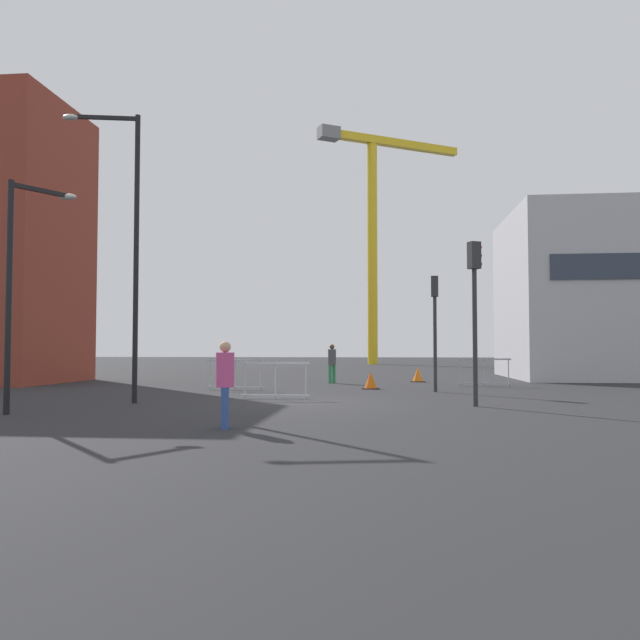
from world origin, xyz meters
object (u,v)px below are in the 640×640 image
streetlamp_short (20,272)px  pedestrian_waiting (225,378)px  streetlamp_tall (127,232)px  traffic_cone_orange (418,375)px  traffic_light_near (475,296)px  traffic_cone_by_barrier (371,381)px  construction_crane (374,213)px  traffic_light_crosswalk (435,314)px  pedestrian_walking (332,361)px

streetlamp_short → pedestrian_waiting: size_ratio=3.29×
streetlamp_tall → pedestrian_waiting: 7.44m
streetlamp_short → pedestrian_waiting: 6.25m
pedestrian_waiting → traffic_cone_orange: pedestrian_waiting is taller
traffic_cone_orange → streetlamp_short: bearing=-124.3°
traffic_light_near → traffic_cone_by_barrier: (-2.82, 6.58, -2.53)m
construction_crane → streetlamp_tall: size_ratio=2.65×
traffic_light_crosswalk → traffic_cone_by_barrier: bearing=149.0°
construction_crane → traffic_cone_orange: construction_crane is taller
construction_crane → pedestrian_walking: 33.24m
traffic_light_near → traffic_light_crosswalk: bearing=96.5°
pedestrian_waiting → pedestrian_walking: bearing=87.1°
pedestrian_walking → pedestrian_waiting: size_ratio=1.01×
pedestrian_walking → streetlamp_tall: bearing=-115.4°
construction_crane → pedestrian_waiting: (-2.13, -45.78, -12.81)m
construction_crane → traffic_cone_orange: 32.28m
streetlamp_short → pedestrian_waiting: bearing=-22.1°
streetlamp_tall → streetlamp_short: bearing=-115.4°
construction_crane → traffic_light_crosswalk: 37.29m
traffic_light_near → traffic_cone_by_barrier: traffic_light_near is taller
streetlamp_short → traffic_cone_orange: size_ratio=8.34×
pedestrian_walking → traffic_cone_orange: pedestrian_walking is taller
pedestrian_walking → traffic_cone_orange: bearing=20.8°
construction_crane → streetlamp_short: size_ratio=3.94×
pedestrian_walking → traffic_cone_by_barrier: bearing=-64.4°
streetlamp_tall → traffic_cone_orange: (8.45, 11.50, -4.37)m
pedestrian_walking → traffic_cone_orange: 3.96m
streetlamp_tall → construction_crane: bearing=81.4°
streetlamp_tall → pedestrian_waiting: bearing=-51.3°
streetlamp_tall → traffic_light_near: 9.49m
streetlamp_short → traffic_cone_by_barrier: bearing=50.2°
traffic_light_crosswalk → traffic_cone_by_barrier: traffic_light_crosswalk is taller
traffic_light_crosswalk → pedestrian_waiting: (-4.67, -10.27, -1.71)m
pedestrian_walking → traffic_cone_by_barrier: size_ratio=2.61×
traffic_cone_by_barrier → streetlamp_short: bearing=-129.8°
streetlamp_tall → traffic_light_near: size_ratio=1.87×
traffic_cone_by_barrier → pedestrian_walking: bearing=115.6°
streetlamp_tall → traffic_cone_by_barrier: (6.49, 6.57, -4.37)m
construction_crane → streetlamp_short: (-7.52, -43.60, -10.50)m
traffic_light_near → traffic_cone_orange: bearing=94.3°
pedestrian_walking → traffic_cone_by_barrier: pedestrian_walking is taller
streetlamp_tall → streetlamp_short: streetlamp_tall is taller
traffic_light_crosswalk → traffic_cone_orange: bearing=92.4°
traffic_light_crosswalk → pedestrian_walking: size_ratio=2.40×
traffic_light_near → pedestrian_waiting: 7.52m
traffic_cone_orange → traffic_light_crosswalk: bearing=-87.6°
traffic_light_crosswalk → pedestrian_waiting: size_ratio=2.43×
streetlamp_tall → traffic_cone_orange: size_ratio=12.38×
streetlamp_short → traffic_light_near: bearing=14.9°
streetlamp_short → traffic_light_crosswalk: (10.06, 8.09, -0.60)m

